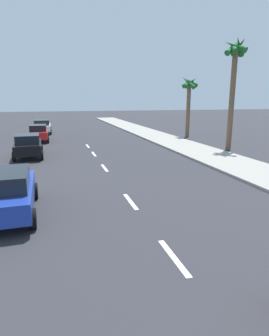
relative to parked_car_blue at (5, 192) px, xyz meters
The scene contains 13 objects.
ground_plane 8.70m from the parked_car_blue, 59.43° to the left, with size 160.00×160.00×0.00m, color #2D2D33.
sidewalk_strip 15.37m from the parked_car_blue, 38.02° to the left, with size 3.60×80.00×0.14m, color #9E998E.
lane_stripe_2 6.05m from the parked_car_blue, 42.72° to the right, with size 0.16×1.80×0.01m, color white.
lane_stripe_3 4.48m from the parked_car_blue, ahead, with size 0.16×1.80×0.01m, color white.
lane_stripe_4 7.45m from the parked_car_blue, 53.48° to the left, with size 0.16×1.80×0.01m, color white.
lane_stripe_5 11.34m from the parked_car_blue, 67.09° to the left, with size 0.16×1.80×0.01m, color white.
lane_stripe_6 14.86m from the parked_car_blue, 72.74° to the left, with size 0.16×1.80×0.01m, color white.
parked_car_blue is the anchor object (origin of this frame).
parked_car_black 10.53m from the parked_car_blue, 90.14° to the left, with size 1.99×4.08×1.57m.
parked_car_red 18.08m from the parked_car_blue, 88.92° to the left, with size 1.84×3.90×1.57m.
parked_car_white 24.70m from the parked_car_blue, 88.89° to the left, with size 2.02×4.36×1.57m.
palm_tree_far 18.19m from the parked_car_blue, 32.16° to the left, with size 1.92×1.75×8.28m.
palm_tree_distant 23.26m from the parked_car_blue, 48.82° to the left, with size 1.72×1.90×6.28m.
Camera 1 is at (-2.71, 2.49, 3.88)m, focal length 30.72 mm.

